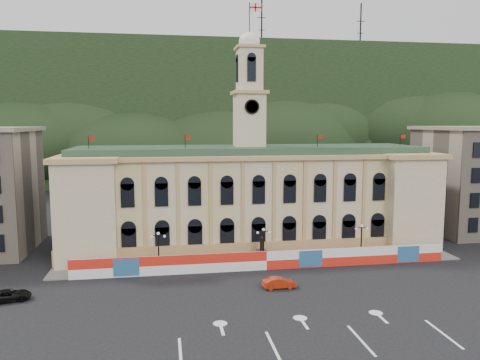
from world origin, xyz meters
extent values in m
plane|color=black|center=(0.00, 0.00, 0.00)|extent=(260.00, 260.00, 0.00)
cube|color=black|center=(0.00, 130.00, 22.00)|extent=(230.00, 70.00, 44.00)
cube|color=#595651|center=(35.00, 110.00, 30.00)|extent=(22.00, 8.00, 14.00)
cube|color=#595651|center=(-48.00, 108.00, 26.00)|extent=(16.00, 7.00, 10.00)
cylinder|color=black|center=(20.00, 115.00, 50.00)|extent=(0.50, 0.50, 20.00)
cylinder|color=black|center=(55.00, 115.00, 50.00)|extent=(0.50, 0.50, 20.00)
cube|color=beige|center=(0.00, 28.00, 7.00)|extent=(55.00, 15.00, 14.00)
cube|color=tan|center=(0.00, 20.20, 1.20)|extent=(56.00, 0.80, 2.40)
cube|color=tan|center=(0.00, 28.00, 14.30)|extent=(56.20, 16.20, 0.60)
cube|color=#2C4934|center=(0.00, 28.00, 15.00)|extent=(53.00, 13.00, 1.20)
cube|color=beige|center=(-23.50, 27.00, 7.00)|extent=(8.00, 17.00, 14.00)
cube|color=beige|center=(23.50, 27.00, 7.00)|extent=(8.00, 17.00, 14.00)
cube|color=beige|center=(0.00, 28.00, 19.60)|extent=(4.40, 4.40, 8.00)
cube|color=tan|center=(0.00, 28.00, 23.80)|extent=(5.20, 5.20, 0.50)
cube|color=beige|center=(0.00, 28.00, 27.10)|extent=(3.60, 3.60, 6.50)
cube|color=tan|center=(0.00, 28.00, 30.50)|extent=(4.20, 4.20, 0.40)
cylinder|color=black|center=(0.00, 25.70, 21.60)|extent=(2.20, 0.20, 2.20)
ellipsoid|color=white|center=(0.00, 28.00, 31.40)|extent=(3.20, 3.20, 2.72)
cylinder|color=black|center=(0.00, 28.00, 34.60)|extent=(0.12, 0.12, 5.00)
cube|color=white|center=(0.90, 28.00, 36.40)|extent=(1.80, 0.04, 1.20)
cube|color=#B3100B|center=(0.90, 27.97, 36.40)|extent=(1.80, 0.02, 0.22)
cube|color=#B3100B|center=(0.90, 27.97, 36.40)|extent=(0.22, 0.02, 1.20)
cube|color=red|center=(0.00, 15.00, 1.25)|extent=(50.00, 0.25, 2.50)
cube|color=#2A5D8E|center=(-18.00, 14.86, 1.25)|extent=(3.20, 0.05, 2.20)
cube|color=#2A5D8E|center=(6.00, 14.86, 1.25)|extent=(3.20, 0.05, 2.20)
cube|color=#2A5D8E|center=(20.00, 14.86, 1.25)|extent=(3.20, 0.05, 2.20)
cube|color=slate|center=(0.00, 17.75, 0.08)|extent=(56.00, 5.50, 0.16)
cube|color=#595651|center=(0.00, 18.00, 0.90)|extent=(1.40, 1.40, 1.80)
cylinder|color=black|center=(0.00, 18.00, 2.60)|extent=(0.60, 0.60, 1.60)
sphere|color=black|center=(0.00, 18.00, 3.50)|extent=(0.44, 0.44, 0.44)
cylinder|color=black|center=(-14.00, 17.00, 0.15)|extent=(0.44, 0.44, 0.30)
cylinder|color=black|center=(-14.00, 17.00, 2.40)|extent=(0.18, 0.18, 4.80)
cube|color=black|center=(-14.00, 17.00, 4.70)|extent=(1.60, 0.08, 0.08)
sphere|color=silver|center=(-14.80, 17.00, 4.55)|extent=(0.36, 0.36, 0.36)
sphere|color=silver|center=(-13.20, 17.00, 4.55)|extent=(0.36, 0.36, 0.36)
sphere|color=silver|center=(-14.00, 17.00, 4.95)|extent=(0.40, 0.40, 0.40)
cylinder|color=black|center=(0.00, 17.00, 0.15)|extent=(0.44, 0.44, 0.30)
cylinder|color=black|center=(0.00, 17.00, 2.40)|extent=(0.18, 0.18, 4.80)
cube|color=black|center=(0.00, 17.00, 4.70)|extent=(1.60, 0.08, 0.08)
sphere|color=silver|center=(-0.80, 17.00, 4.55)|extent=(0.36, 0.36, 0.36)
sphere|color=silver|center=(0.80, 17.00, 4.55)|extent=(0.36, 0.36, 0.36)
sphere|color=silver|center=(0.00, 17.00, 4.95)|extent=(0.40, 0.40, 0.40)
cylinder|color=black|center=(14.00, 17.00, 0.15)|extent=(0.44, 0.44, 0.30)
cylinder|color=black|center=(14.00, 17.00, 2.40)|extent=(0.18, 0.18, 4.80)
cube|color=black|center=(14.00, 17.00, 4.70)|extent=(1.60, 0.08, 0.08)
sphere|color=silver|center=(13.20, 17.00, 4.55)|extent=(0.36, 0.36, 0.36)
sphere|color=silver|center=(14.80, 17.00, 4.55)|extent=(0.36, 0.36, 0.36)
sphere|color=silver|center=(14.00, 17.00, 4.95)|extent=(0.40, 0.40, 0.40)
imported|color=#A5230B|center=(-0.02, 8.04, 0.65)|extent=(1.72, 4.06, 1.30)
imported|color=black|center=(-30.00, 8.85, 0.63)|extent=(4.07, 5.45, 1.26)
camera|label=1|loc=(-12.99, -43.34, 19.33)|focal=35.00mm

